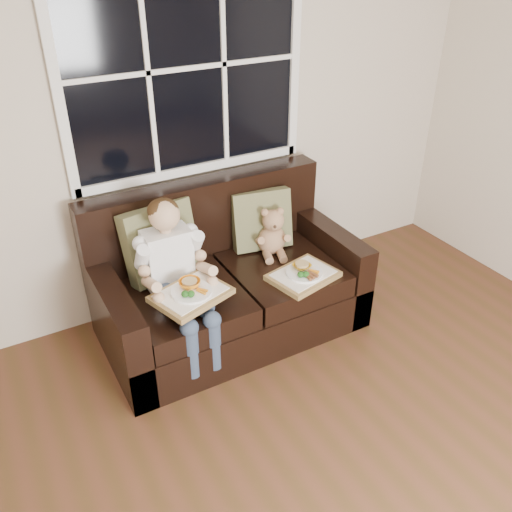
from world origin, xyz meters
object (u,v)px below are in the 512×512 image
teddy_bear (273,235)px  loveseat (226,286)px  tray_left (191,293)px  child (174,267)px  tray_right (303,275)px

teddy_bear → loveseat: bearing=-155.8°
tray_left → loveseat: bearing=21.7°
loveseat → child: bearing=-162.8°
child → tray_left: bearing=-84.4°
loveseat → tray_left: (-0.38, -0.31, 0.27)m
loveseat → tray_right: 0.54m
child → tray_right: bearing=-15.9°
loveseat → tray_right: size_ratio=3.62×
loveseat → teddy_bear: size_ratio=4.83×
loveseat → tray_left: bearing=-140.5°
child → tray_right: (0.78, -0.22, -0.18)m
loveseat → teddy_bear: loveseat is taller
teddy_bear → tray_right: bearing=-70.4°
loveseat → teddy_bear: (0.38, 0.03, 0.28)m
loveseat → child: child is taller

